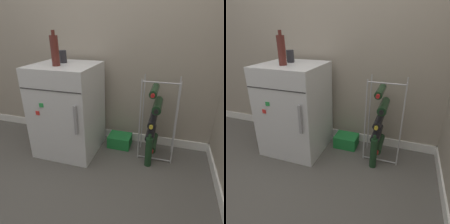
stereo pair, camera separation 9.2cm
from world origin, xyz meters
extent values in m
plane|color=#56544F|center=(0.00, 0.00, 0.00)|extent=(14.00, 14.00, 0.00)
cube|color=#9E9384|center=(0.00, 0.68, 1.25)|extent=(7.00, 0.06, 2.50)
cube|color=white|center=(0.00, 0.64, 0.04)|extent=(7.00, 0.01, 0.09)
cube|color=silver|center=(-0.38, 0.31, 0.44)|extent=(0.58, 0.55, 0.88)
cube|color=#2D2D2D|center=(-0.38, 0.04, 0.71)|extent=(0.57, 0.00, 0.01)
cube|color=#9E9EA3|center=(-0.16, 0.02, 0.48)|extent=(0.02, 0.02, 0.26)
cube|color=red|center=(-0.53, 0.04, 0.50)|extent=(0.04, 0.01, 0.04)
cube|color=green|center=(-0.48, 0.04, 0.58)|extent=(0.04, 0.01, 0.04)
cylinder|color=#B2B2B7|center=(0.32, 0.33, 0.39)|extent=(0.01, 0.01, 0.79)
cylinder|color=#B2B2B7|center=(0.63, 0.33, 0.39)|extent=(0.01, 0.01, 0.79)
cylinder|color=#B2B2B7|center=(0.32, 0.52, 0.39)|extent=(0.01, 0.01, 0.79)
cylinder|color=#B2B2B7|center=(0.63, 0.52, 0.39)|extent=(0.01, 0.01, 0.79)
cylinder|color=#B2B2B7|center=(0.48, 0.33, 0.02)|extent=(0.31, 0.01, 0.01)
cylinder|color=#B2B2B7|center=(0.48, 0.33, 0.77)|extent=(0.31, 0.01, 0.01)
cylinder|color=#19381E|center=(0.45, 0.43, 0.14)|extent=(0.07, 0.29, 0.07)
cylinder|color=red|center=(0.45, 0.27, 0.14)|extent=(0.03, 0.02, 0.03)
cylinder|color=black|center=(0.42, 0.43, 0.25)|extent=(0.08, 0.29, 0.08)
cylinder|color=#2D7033|center=(0.42, 0.27, 0.25)|extent=(0.04, 0.02, 0.04)
cylinder|color=black|center=(0.43, 0.43, 0.38)|extent=(0.07, 0.29, 0.07)
cylinder|color=gold|center=(0.43, 0.27, 0.38)|extent=(0.03, 0.02, 0.03)
cylinder|color=#19381E|center=(0.46, 0.43, 0.53)|extent=(0.08, 0.29, 0.08)
cylinder|color=black|center=(0.46, 0.27, 0.53)|extent=(0.04, 0.02, 0.04)
cylinder|color=#19381E|center=(0.42, 0.43, 0.67)|extent=(0.07, 0.28, 0.07)
cylinder|color=red|center=(0.42, 0.28, 0.67)|extent=(0.03, 0.02, 0.03)
cube|color=#1E7F38|center=(0.10, 0.49, 0.06)|extent=(0.23, 0.19, 0.13)
cylinder|color=#28282D|center=(-0.43, 0.38, 0.93)|extent=(0.07, 0.07, 0.11)
cylinder|color=#56231E|center=(-0.41, 0.23, 1.00)|extent=(0.07, 0.07, 0.25)
cylinder|color=#56231E|center=(-0.41, 0.23, 1.14)|extent=(0.03, 0.03, 0.04)
cylinder|color=#19381E|center=(0.43, 0.25, 0.14)|extent=(0.06, 0.06, 0.29)
cylinder|color=#19381E|center=(0.43, 0.25, 0.31)|extent=(0.03, 0.03, 0.04)
camera|label=1|loc=(0.55, -1.30, 1.19)|focal=32.00mm
camera|label=2|loc=(0.63, -1.27, 1.19)|focal=32.00mm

